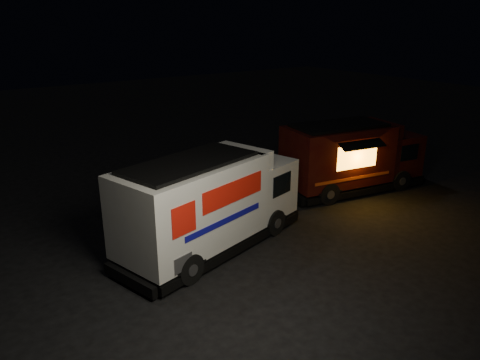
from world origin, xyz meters
TOP-DOWN VIEW (x-y plane):
  - ground at (0.00, 0.00)m, footprint 80.00×80.00m
  - white_truck at (-0.70, 0.76)m, footprint 6.91×3.85m
  - red_truck at (6.67, 1.77)m, footprint 6.35×3.24m

SIDE VIEW (x-z plane):
  - ground at x=0.00m, z-range 0.00..0.00m
  - red_truck at x=6.67m, z-range 0.00..2.82m
  - white_truck at x=-0.70m, z-range 0.00..2.97m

